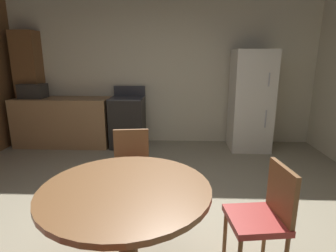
# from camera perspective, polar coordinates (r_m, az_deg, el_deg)

# --- Properties ---
(ground_plane) EXTENTS (14.00, 14.00, 0.00)m
(ground_plane) POSITION_cam_1_polar(r_m,az_deg,el_deg) (2.74, -5.39, -22.21)
(ground_plane) COLOR gray
(wall_back) EXTENTS (6.02, 0.12, 2.70)m
(wall_back) POSITION_cam_1_polar(r_m,az_deg,el_deg) (5.28, -1.25, 11.26)
(wall_back) COLOR beige
(wall_back) RESTS_ON ground
(kitchen_counter) EXTENTS (1.74, 0.60, 0.90)m
(kitchen_counter) POSITION_cam_1_polar(r_m,az_deg,el_deg) (5.45, -21.17, 0.82)
(kitchen_counter) COLOR #9E754C
(kitchen_counter) RESTS_ON ground
(pantry_column) EXTENTS (0.44, 0.36, 2.10)m
(pantry_column) POSITION_cam_1_polar(r_m,az_deg,el_deg) (5.80, -26.95, 7.03)
(pantry_column) COLOR brown
(pantry_column) RESTS_ON ground
(oven_range) EXTENTS (0.60, 0.60, 1.10)m
(oven_range) POSITION_cam_1_polar(r_m,az_deg,el_deg) (5.09, -8.46, 0.94)
(oven_range) COLOR black
(oven_range) RESTS_ON ground
(refrigerator) EXTENTS (0.68, 0.68, 1.76)m
(refrigerator) POSITION_cam_1_polar(r_m,az_deg,el_deg) (5.03, 17.04, 5.11)
(refrigerator) COLOR silver
(refrigerator) RESTS_ON ground
(microwave) EXTENTS (0.44, 0.32, 0.26)m
(microwave) POSITION_cam_1_polar(r_m,az_deg,el_deg) (5.58, -26.60, 6.64)
(microwave) COLOR #2D2B28
(microwave) RESTS_ON kitchen_counter
(dining_table) EXTENTS (1.18, 1.18, 0.76)m
(dining_table) POSITION_cam_1_polar(r_m,az_deg,el_deg) (2.01, -8.74, -16.62)
(dining_table) COLOR brown
(dining_table) RESTS_ON ground
(chair_north) EXTENTS (0.45, 0.45, 0.87)m
(chair_north) POSITION_cam_1_polar(r_m,az_deg,el_deg) (2.96, -7.69, -8.19)
(chair_north) COLOR brown
(chair_north) RESTS_ON ground
(chair_east) EXTENTS (0.45, 0.45, 0.87)m
(chair_east) POSITION_cam_1_polar(r_m,az_deg,el_deg) (2.23, 19.73, -16.92)
(chair_east) COLOR brown
(chair_east) RESTS_ON ground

